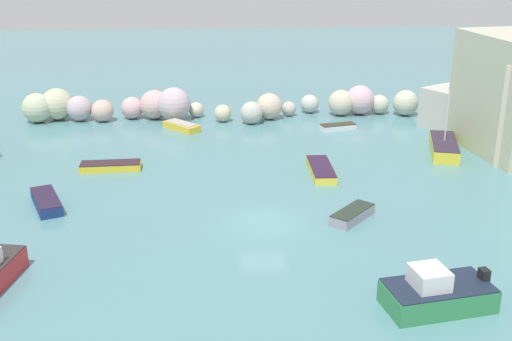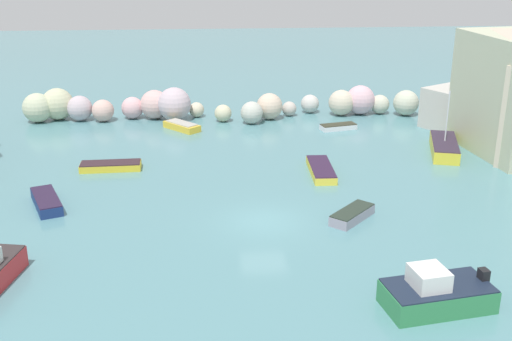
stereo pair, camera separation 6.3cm
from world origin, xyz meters
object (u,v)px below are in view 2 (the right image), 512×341
Objects in this scene: moored_boat_4 at (436,293)px; moored_boat_5 at (352,215)px; moored_boat_7 at (338,127)px; moored_boat_8 at (111,166)px; moored_boat_6 at (46,201)px; moored_boat_0 at (444,147)px; moored_boat_2 at (321,170)px; moored_boat_3 at (182,126)px.

moored_boat_4 reaches higher than moored_boat_5.
moored_boat_7 is at bearing -102.19° from moored_boat_4.
moored_boat_5 reaches higher than moored_boat_8.
moored_boat_7 is (2.76, 17.37, -0.07)m from moored_boat_5.
moored_boat_5 is at bearing -122.28° from moored_boat_6.
moored_boat_0 is 14.13m from moored_boat_5.
moored_boat_0 is 27.06m from moored_boat_6.
moored_boat_5 is at bearing -175.39° from moored_boat_2.
moored_boat_6 reaches higher than moored_boat_7.
moored_boat_4 is 21.99m from moored_boat_6.
moored_boat_6 is (-7.17, -15.14, 0.02)m from moored_boat_3.
moored_boat_3 is 10.16m from moored_boat_8.
moored_boat_4 is at bearing -19.84° from moored_boat_3.
moored_boat_0 is 1.43× the size of moored_boat_8.
moored_boat_0 reaches higher than moored_boat_8.
moored_boat_4 reaches higher than moored_boat_3.
moored_boat_3 is 29.42m from moored_boat_4.
moored_boat_3 is at bearing 41.82° from moored_boat_2.
moored_boat_6 is 24.25m from moored_boat_7.
moored_boat_8 is (-15.60, 18.03, -0.39)m from moored_boat_4.
moored_boat_2 is 7.35m from moored_boat_5.
moored_boat_5 is (0.40, -7.34, 0.03)m from moored_boat_2.
moored_boat_6 is at bearing 105.65° from moored_boat_2.
moored_boat_2 is at bearing 45.96° from moored_boat_5.
moored_boat_4 reaches higher than moored_boat_7.
moored_boat_5 is (-1.50, 8.88, -0.36)m from moored_boat_4.
moored_boat_8 is (-13.70, 1.80, -0.01)m from moored_boat_2.
moored_boat_6 is at bearing -158.08° from moored_boat_7.
moored_boat_5 is (9.73, -18.31, 0.00)m from moored_boat_3.
moored_boat_3 is (-18.77, 7.45, -0.17)m from moored_boat_0.
moored_boat_0 is 10.08m from moored_boat_2.
moored_boat_5 is 0.76× the size of moored_boat_6.
moored_boat_5 is (-9.04, -10.86, -0.16)m from moored_boat_0.
moored_boat_2 is 1.39× the size of moored_boat_3.
moored_boat_6 reaches higher than moored_boat_8.
moored_boat_2 is at bearing -121.42° from moored_boat_7.
moored_boat_5 is at bearing -34.81° from moored_boat_8.
moored_boat_8 reaches higher than moored_boat_7.
moored_boat_7 is at bearing 60.12° from moored_boat_0.
moored_boat_6 reaches higher than moored_boat_2.
moored_boat_8 is at bearing -167.92° from moored_boat_7.
moored_boat_4 is 1.19× the size of moored_boat_6.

